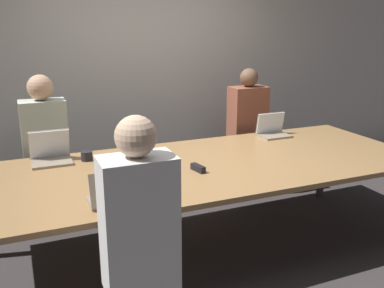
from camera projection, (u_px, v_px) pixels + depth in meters
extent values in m
plane|color=#383333|center=(203.00, 247.00, 3.72)|extent=(24.00, 24.00, 0.00)
cube|color=beige|center=(141.00, 67.00, 4.90)|extent=(12.00, 0.06, 2.80)
cube|color=#9E7547|center=(204.00, 166.00, 3.51)|extent=(3.74, 1.45, 0.04)
cylinder|color=#4C4C51|center=(322.00, 165.00, 4.73)|extent=(0.08, 0.08, 0.73)
cube|color=gray|center=(117.00, 200.00, 2.77)|extent=(0.36, 0.21, 0.02)
cube|color=gray|center=(119.00, 188.00, 2.67)|extent=(0.36, 0.07, 0.21)
cube|color=silver|center=(119.00, 188.00, 2.68)|extent=(0.36, 0.07, 0.20)
cube|color=silver|center=(139.00, 225.00, 2.31)|extent=(0.40, 0.24, 0.77)
sphere|color=beige|center=(136.00, 136.00, 2.17)|extent=(0.22, 0.22, 0.22)
cube|color=gray|center=(275.00, 136.00, 4.33)|extent=(0.30, 0.21, 0.02)
cube|color=gray|center=(270.00, 123.00, 4.39)|extent=(0.31, 0.05, 0.21)
cube|color=silver|center=(271.00, 123.00, 4.38)|extent=(0.30, 0.05, 0.21)
cube|color=#2D2D38|center=(246.00, 173.00, 4.89)|extent=(0.32, 0.24, 0.45)
cube|color=brown|center=(247.00, 121.00, 4.72)|extent=(0.40, 0.24, 0.77)
sphere|color=brown|center=(249.00, 78.00, 4.59)|extent=(0.20, 0.20, 0.20)
cube|color=gray|center=(52.00, 162.00, 3.51)|extent=(0.32, 0.25, 0.02)
cube|color=gray|center=(49.00, 144.00, 3.57)|extent=(0.33, 0.08, 0.25)
cube|color=silver|center=(50.00, 144.00, 3.56)|extent=(0.32, 0.08, 0.24)
cube|color=#2D2D38|center=(51.00, 203.00, 4.08)|extent=(0.32, 0.24, 0.45)
cube|color=beige|center=(45.00, 142.00, 3.91)|extent=(0.40, 0.24, 0.77)
sphere|color=tan|center=(40.00, 87.00, 3.78)|extent=(0.23, 0.23, 0.23)
cylinder|color=#232328|center=(87.00, 156.00, 3.59)|extent=(0.10, 0.10, 0.08)
cube|color=black|center=(198.00, 168.00, 3.33)|extent=(0.07, 0.16, 0.05)
cube|color=#232328|center=(155.00, 167.00, 3.41)|extent=(0.22, 0.17, 0.02)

